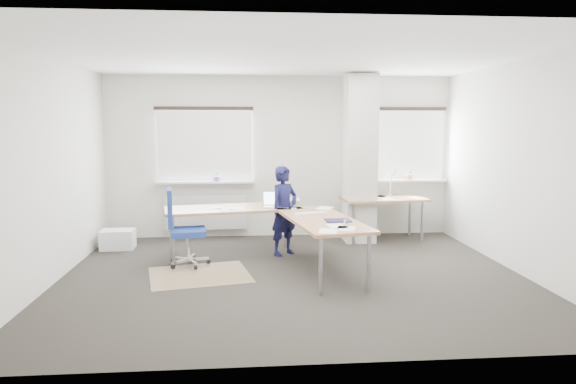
{
  "coord_description": "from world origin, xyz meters",
  "views": [
    {
      "loc": [
        -0.6,
        -6.48,
        1.97
      ],
      "look_at": [
        0.01,
        0.9,
        0.99
      ],
      "focal_mm": 32.0,
      "sensor_mm": 36.0,
      "label": 1
    }
  ],
  "objects": [
    {
      "name": "ground",
      "position": [
        0.0,
        0.0,
        0.0
      ],
      "size": [
        6.0,
        6.0,
        0.0
      ],
      "primitive_type": "plane",
      "color": "black",
      "rests_on": "ground"
    },
    {
      "name": "desk_main",
      "position": [
        -0.17,
        0.7,
        0.69
      ],
      "size": [
        2.82,
        2.63,
        0.96
      ],
      "rotation": [
        0.0,
        0.0,
        0.17
      ],
      "color": "#986A41",
      "rests_on": "ground"
    },
    {
      "name": "white_crate",
      "position": [
        -2.64,
        1.7,
        0.15
      ],
      "size": [
        0.52,
        0.37,
        0.31
      ],
      "primitive_type": "cube",
      "rotation": [
        0.0,
        0.0,
        0.02
      ],
      "color": "white",
      "rests_on": "ground"
    },
    {
      "name": "person",
      "position": [
        -0.03,
        1.13,
        0.68
      ],
      "size": [
        0.59,
        0.56,
        1.35
      ],
      "primitive_type": "imported",
      "rotation": [
        0.0,
        0.0,
        0.68
      ],
      "color": "black",
      "rests_on": "ground"
    },
    {
      "name": "task_chair",
      "position": [
        -1.46,
        0.63,
        0.3
      ],
      "size": [
        0.59,
        0.59,
        1.09
      ],
      "rotation": [
        0.0,
        0.0,
        0.14
      ],
      "color": "navy",
      "rests_on": "ground"
    },
    {
      "name": "desk_side",
      "position": [
        1.72,
        1.98,
        0.69
      ],
      "size": [
        1.46,
        0.84,
        1.22
      ],
      "rotation": [
        0.0,
        0.0,
        0.1
      ],
      "color": "#986A41",
      "rests_on": "ground"
    },
    {
      "name": "floor_mat",
      "position": [
        -1.22,
        0.14,
        0.0
      ],
      "size": [
        1.47,
        1.32,
        0.01
      ],
      "primitive_type": "cube",
      "rotation": [
        0.0,
        0.0,
        0.21
      ],
      "color": "olive",
      "rests_on": "ground"
    },
    {
      "name": "room_shell",
      "position": [
        0.18,
        0.45,
        1.75
      ],
      "size": [
        6.04,
        5.04,
        2.82
      ],
      "color": "beige",
      "rests_on": "ground"
    }
  ]
}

